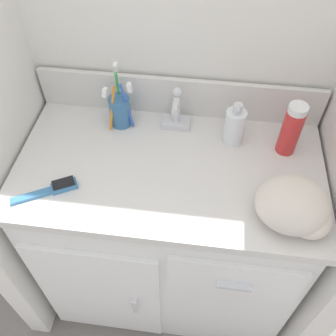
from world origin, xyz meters
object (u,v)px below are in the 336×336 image
toothbrush_cup (120,110)px  hand_towel (296,207)px  soap_dispenser (235,126)px  hairbrush (54,188)px  shaving_cream_can (291,129)px

toothbrush_cup → hand_towel: (0.52, -0.30, -0.01)m
soap_dispenser → hand_towel: 0.32m
hairbrush → hand_towel: 0.65m
hand_towel → hairbrush: bearing=179.5°
shaving_cream_can → hairbrush: bearing=-159.3°
shaving_cream_can → hairbrush: shaving_cream_can is taller
toothbrush_cup → shaving_cream_can: toothbrush_cup is taller
hairbrush → soap_dispenser: bearing=-0.3°
soap_dispenser → hairbrush: (-0.49, -0.27, -0.05)m
toothbrush_cup → soap_dispenser: (0.36, -0.03, 0.00)m
soap_dispenser → hairbrush: 0.56m
shaving_cream_can → hairbrush: size_ratio=0.99×
soap_dispenser → hairbrush: bearing=-151.6°
shaving_cream_can → soap_dispenser: bearing=172.9°
hairbrush → hand_towel: bearing=-29.3°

